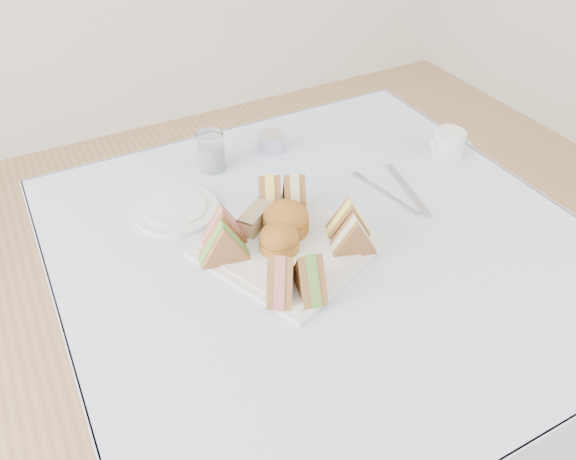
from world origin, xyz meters
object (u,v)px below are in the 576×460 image
table (319,359)px  water_glass (211,151)px  creamer_jug (448,144)px  serving_plate (288,247)px

table → water_glass: bearing=105.6°
table → creamer_jug: (0.43, 0.14, 0.41)m
creamer_jug → water_glass: bearing=162.7°
creamer_jug → serving_plate: bearing=-160.9°
table → water_glass: size_ratio=9.73×
table → creamer_jug: creamer_jug is taller
serving_plate → creamer_jug: 0.52m
serving_plate → creamer_jug: size_ratio=3.82×
water_glass → creamer_jug: 0.57m
water_glass → creamer_jug: (0.53, -0.22, -0.01)m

